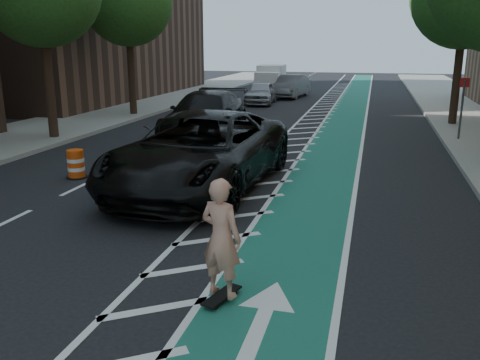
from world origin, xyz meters
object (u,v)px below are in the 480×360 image
(barrel_a, at_px, (76,165))
(skateboarder, at_px, (221,238))
(suv_near, at_px, (201,151))
(suv_far, at_px, (205,115))

(barrel_a, bearing_deg, skateboarder, -43.88)
(skateboarder, xyz_separation_m, suv_near, (-2.30, 5.80, -0.01))
(barrel_a, bearing_deg, suv_near, -1.00)
(skateboarder, relative_size, barrel_a, 2.22)
(suv_near, height_order, barrel_a, suv_near)
(suv_near, distance_m, barrel_a, 3.85)
(barrel_a, bearing_deg, suv_far, 78.31)
(skateboarder, distance_m, suv_far, 13.88)
(suv_far, xyz_separation_m, barrel_a, (-1.50, -7.22, -0.52))
(suv_far, bearing_deg, skateboarder, -73.05)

